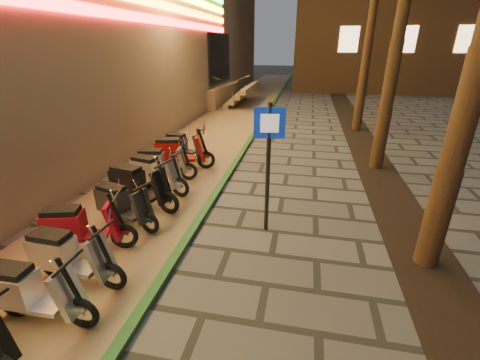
% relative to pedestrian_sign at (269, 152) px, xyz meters
% --- Properties ---
extents(ground, '(120.00, 120.00, 0.00)m').
position_rel_pedestrian_sign_xyz_m(ground, '(-0.61, -2.55, -1.74)').
color(ground, '#474442').
rests_on(ground, ground).
extents(parking_strip, '(3.40, 60.00, 0.01)m').
position_rel_pedestrian_sign_xyz_m(parking_strip, '(-3.21, 7.45, -1.74)').
color(parking_strip, '#8C7251').
rests_on(parking_strip, ground).
extents(green_curb, '(0.18, 60.00, 0.10)m').
position_rel_pedestrian_sign_xyz_m(green_curb, '(-1.51, 7.45, -1.69)').
color(green_curb, '#225C25').
rests_on(green_curb, ground).
extents(planting_strip, '(1.20, 40.00, 0.02)m').
position_rel_pedestrian_sign_xyz_m(planting_strip, '(2.99, 2.45, -1.73)').
color(planting_strip, black).
rests_on(planting_strip, ground).
extents(pedestrian_sign, '(0.59, 0.12, 2.69)m').
position_rel_pedestrian_sign_xyz_m(pedestrian_sign, '(0.00, 0.00, 0.00)').
color(pedestrian_sign, black).
rests_on(pedestrian_sign, ground).
extents(scooter_3, '(1.63, 0.57, 1.15)m').
position_rel_pedestrian_sign_xyz_m(scooter_3, '(-2.94, -3.10, -1.24)').
color(scooter_3, black).
rests_on(scooter_3, ground).
extents(scooter_4, '(1.67, 0.58, 1.17)m').
position_rel_pedestrian_sign_xyz_m(scooter_4, '(-2.97, -2.28, -1.23)').
color(scooter_4, black).
rests_on(scooter_4, ground).
extents(scooter_5, '(1.68, 0.87, 1.19)m').
position_rel_pedestrian_sign_xyz_m(scooter_5, '(-3.36, -1.45, -1.23)').
color(scooter_5, black).
rests_on(scooter_5, ground).
extents(scooter_6, '(1.61, 0.83, 1.14)m').
position_rel_pedestrian_sign_xyz_m(scooter_6, '(-3.10, -0.42, -1.25)').
color(scooter_6, black).
rests_on(scooter_6, ground).
extents(scooter_7, '(1.85, 0.86, 1.30)m').
position_rel_pedestrian_sign_xyz_m(scooter_7, '(-3.17, 0.44, -1.18)').
color(scooter_7, black).
rests_on(scooter_7, ground).
extents(scooter_8, '(1.73, 0.83, 1.22)m').
position_rel_pedestrian_sign_xyz_m(scooter_8, '(-3.18, 1.35, -1.21)').
color(scooter_8, black).
rests_on(scooter_8, ground).
extents(scooter_9, '(1.70, 0.73, 1.19)m').
position_rel_pedestrian_sign_xyz_m(scooter_9, '(-3.35, 2.13, -1.23)').
color(scooter_9, black).
rests_on(scooter_9, ground).
extents(scooter_10, '(1.85, 0.88, 1.30)m').
position_rel_pedestrian_sign_xyz_m(scooter_10, '(-3.19, 3.06, -1.18)').
color(scooter_10, black).
rests_on(scooter_10, ground).
extents(scooter_11, '(1.61, 0.72, 1.13)m').
position_rel_pedestrian_sign_xyz_m(scooter_11, '(-3.39, 4.00, -1.25)').
color(scooter_11, black).
rests_on(scooter_11, ground).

